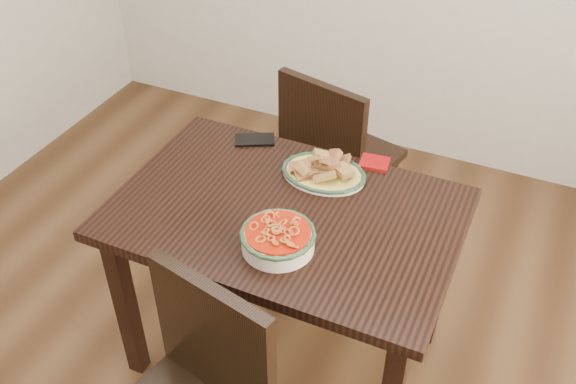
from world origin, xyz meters
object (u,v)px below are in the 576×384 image
at_px(dining_table, 286,233).
at_px(fish_plate, 324,166).
at_px(chair_far, 334,153).
at_px(smartphone, 255,140).
at_px(noodle_bowl, 278,237).

distance_m(dining_table, fish_plate, 0.27).
relative_size(chair_far, smartphone, 5.90).
relative_size(chair_far, noodle_bowl, 3.76).
relative_size(fish_plate, noodle_bowl, 1.26).
height_order(dining_table, noodle_bowl, noodle_bowl).
bearing_deg(noodle_bowl, fish_plate, 91.32).
height_order(dining_table, fish_plate, fish_plate).
xyz_separation_m(chair_far, noodle_bowl, (0.15, -0.88, 0.29)).
bearing_deg(chair_far, noodle_bowl, 113.53).
distance_m(fish_plate, noodle_bowl, 0.40).
relative_size(fish_plate, smartphone, 1.99).
bearing_deg(dining_table, chair_far, 97.27).
bearing_deg(fish_plate, noodle_bowl, -88.68).
bearing_deg(fish_plate, smartphone, 163.23).
distance_m(dining_table, chair_far, 0.73).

